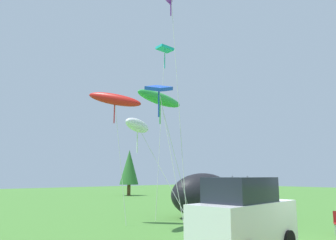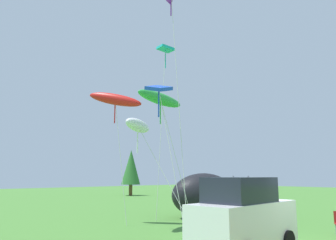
% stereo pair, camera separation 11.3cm
% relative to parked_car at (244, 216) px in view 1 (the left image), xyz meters
% --- Properties ---
extents(parked_car, '(4.18, 2.01, 2.36)m').
position_rel_parked_car_xyz_m(parked_car, '(0.00, 0.00, 0.00)').
color(parked_car, white).
rests_on(parked_car, ground).
extents(inflatable_cat, '(6.20, 3.56, 2.55)m').
position_rel_parked_car_xyz_m(inflatable_cat, '(6.64, 6.76, 0.03)').
color(inflatable_cat, black).
rests_on(inflatable_cat, ground).
extents(kite_white_ghost, '(2.41, 3.27, 5.21)m').
position_rel_parked_car_xyz_m(kite_white_ghost, '(0.39, 6.17, 3.62)').
color(kite_white_ghost, silver).
rests_on(kite_white_ghost, ground).
extents(kite_teal_diamond, '(1.90, 1.34, 10.57)m').
position_rel_parked_car_xyz_m(kite_teal_diamond, '(4.15, 8.47, 8.99)').
color(kite_teal_diamond, silver).
rests_on(kite_teal_diamond, ground).
extents(kite_green_fish, '(3.68, 1.13, 6.76)m').
position_rel_parked_car_xyz_m(kite_green_fish, '(1.75, 6.10, 5.13)').
color(kite_green_fish, silver).
rests_on(kite_green_fish, ground).
extents(kite_blue_box, '(1.09, 2.03, 6.55)m').
position_rel_parked_car_xyz_m(kite_blue_box, '(0.21, 4.39, 4.99)').
color(kite_blue_box, silver).
rests_on(kite_blue_box, ground).
extents(kite_red_lizard, '(2.37, 2.79, 7.11)m').
position_rel_parked_car_xyz_m(kite_red_lizard, '(0.49, 8.40, 5.31)').
color(kite_red_lizard, silver).
rests_on(kite_red_lizard, ground).
extents(horizon_tree_west, '(2.34, 2.34, 5.57)m').
position_rel_parked_car_xyz_m(horizon_tree_west, '(15.02, 27.24, 2.27)').
color(horizon_tree_west, brown).
rests_on(horizon_tree_west, ground).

